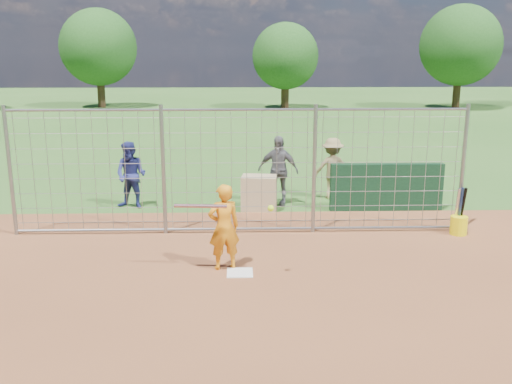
{
  "coord_description": "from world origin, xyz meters",
  "views": [
    {
      "loc": [
        -0.0,
        -9.1,
        3.6
      ],
      "look_at": [
        0.3,
        0.8,
        1.15
      ],
      "focal_mm": 40.0,
      "sensor_mm": 36.0,
      "label": 1
    }
  ],
  "objects_px": {
    "bystander_b": "(278,170)",
    "equipment_bin": "(259,193)",
    "bucket_with_bats": "(459,223)",
    "bystander_c": "(332,168)",
    "batter": "(224,227)",
    "bystander_a": "(131,175)"
  },
  "relations": [
    {
      "from": "equipment_bin",
      "to": "bucket_with_bats",
      "type": "xyz_separation_m",
      "value": [
        3.96,
        -1.99,
        -0.15
      ]
    },
    {
      "from": "equipment_bin",
      "to": "bucket_with_bats",
      "type": "distance_m",
      "value": 4.43
    },
    {
      "from": "bystander_a",
      "to": "bystander_c",
      "type": "xyz_separation_m",
      "value": [
        4.85,
        0.77,
        -0.02
      ]
    },
    {
      "from": "bystander_c",
      "to": "bucket_with_bats",
      "type": "bearing_deg",
      "value": 121.77
    },
    {
      "from": "bystander_c",
      "to": "bucket_with_bats",
      "type": "distance_m",
      "value": 3.71
    },
    {
      "from": "batter",
      "to": "bystander_b",
      "type": "bearing_deg",
      "value": -122.23
    },
    {
      "from": "bystander_a",
      "to": "bystander_c",
      "type": "bearing_deg",
      "value": 26.01
    },
    {
      "from": "bystander_b",
      "to": "bystander_a",
      "type": "bearing_deg",
      "value": -158.55
    },
    {
      "from": "equipment_bin",
      "to": "bystander_c",
      "type": "bearing_deg",
      "value": 35.83
    },
    {
      "from": "bystander_a",
      "to": "bystander_b",
      "type": "relative_size",
      "value": 0.94
    },
    {
      "from": "bystander_a",
      "to": "bystander_b",
      "type": "height_order",
      "value": "bystander_b"
    },
    {
      "from": "batter",
      "to": "bucket_with_bats",
      "type": "distance_m",
      "value": 5.01
    },
    {
      "from": "bystander_b",
      "to": "equipment_bin",
      "type": "relative_size",
      "value": 2.09
    },
    {
      "from": "equipment_bin",
      "to": "bystander_b",
      "type": "bearing_deg",
      "value": 51.13
    },
    {
      "from": "bystander_b",
      "to": "bystander_c",
      "type": "xyz_separation_m",
      "value": [
        1.39,
        0.57,
        -0.07
      ]
    },
    {
      "from": "bystander_c",
      "to": "bucket_with_bats",
      "type": "height_order",
      "value": "bystander_c"
    },
    {
      "from": "bystander_b",
      "to": "bystander_c",
      "type": "height_order",
      "value": "bystander_b"
    },
    {
      "from": "bystander_a",
      "to": "bucket_with_bats",
      "type": "distance_m",
      "value": 7.32
    },
    {
      "from": "equipment_bin",
      "to": "batter",
      "type": "bearing_deg",
      "value": -93.98
    },
    {
      "from": "bystander_b",
      "to": "bucket_with_bats",
      "type": "xyz_separation_m",
      "value": [
        3.49,
        -2.44,
        -0.59
      ]
    },
    {
      "from": "bystander_a",
      "to": "bystander_c",
      "type": "relative_size",
      "value": 1.03
    },
    {
      "from": "bystander_b",
      "to": "equipment_bin",
      "type": "xyz_separation_m",
      "value": [
        -0.47,
        -0.45,
        -0.44
      ]
    }
  ]
}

